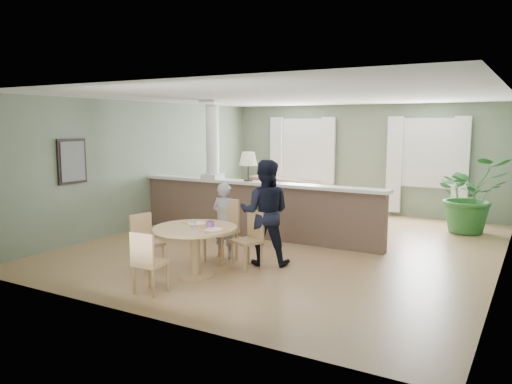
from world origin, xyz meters
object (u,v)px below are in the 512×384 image
Objects in this scene: sofa at (273,201)px; child_person at (225,220)px; houseplant at (470,195)px; man_person at (265,212)px; chair_near at (147,260)px; chair_far_boy at (224,227)px; dining_table at (196,237)px; chair_side at (145,239)px; chair_far_man at (250,237)px.

sofa is 2.61× the size of child_person.
sofa is 2.09× the size of houseplant.
man_person is (1.48, -3.07, 0.36)m from sofa.
chair_near is (-3.13, -6.15, -0.32)m from houseplant.
chair_far_boy is 1.90m from chair_near.
chair_side is at bearing -172.84° from dining_table.
dining_table is at bearing -68.75° from chair_side.
chair_far_boy reaches higher than chair_near.
houseplant is 6.62m from chair_side.
man_person reaches higher than child_person.
houseplant reaches higher than chair_side.
chair_far_man is 1.05× the size of chair_near.
houseplant reaches higher than dining_table.
houseplant is at bearing -22.41° from chair_side.
chair_side is (-3.93, -5.32, -0.31)m from houseplant.
chair_far_boy is 0.79× the size of child_person.
man_person is (-2.50, -4.12, 0.05)m from houseplant.
chair_near is at bearing 94.56° from child_person.
sofa is 3.14m from child_person.
sofa is 4.27m from chair_side.
dining_table is 0.96m from chair_far_boy.
man_person is (0.70, 0.14, 0.28)m from chair_far_boy.
chair_far_man reaches higher than chair_side.
houseplant is (3.99, 1.05, 0.31)m from sofa.
houseplant reaches higher than chair_far_man.
chair_far_man reaches higher than chair_near.
chair_side is at bearing -50.14° from chair_near.
chair_far_boy is 1.14× the size of chair_far_man.
child_person reaches higher than chair_side.
man_person reaches higher than dining_table.
houseplant is 6.91m from chair_near.
chair_side is (-0.80, 0.83, 0.01)m from chair_near.
chair_near reaches higher than dining_table.
dining_table is 0.92m from chair_far_man.
child_person is at bearing -89.72° from chair_near.
chair_far_man is (0.60, -0.15, -0.07)m from chair_far_boy.
man_person is (0.55, 1.09, 0.25)m from dining_table.
chair_side is at bearing -124.93° from chair_far_man.
dining_table is at bearing -98.62° from chair_near.
child_person reaches higher than chair_far_man.
chair_near is 0.50× the size of man_person.
child_person reaches higher than sofa.
dining_table is 0.96m from chair_near.
sofa is 3.31m from chair_far_boy.
chair_side is (-1.33, -0.91, -0.01)m from chair_far_man.
houseplant is 4.82m from man_person.
chair_far_boy is at bearing -57.02° from sofa.
sofa is at bearing -84.47° from chair_near.
houseplant is at bearing -128.36° from child_person.
chair_far_boy is at bearing -126.94° from houseplant.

